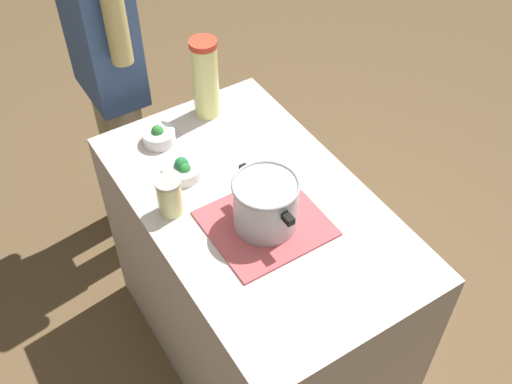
% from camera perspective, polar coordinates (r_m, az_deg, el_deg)
% --- Properties ---
extents(ground_plane, '(8.00, 8.00, 0.00)m').
position_cam_1_polar(ground_plane, '(2.76, 0.00, -14.01)').
color(ground_plane, brown).
extents(counter_slab, '(1.19, 0.71, 0.92)m').
position_cam_1_polar(counter_slab, '(2.37, 0.00, -8.51)').
color(counter_slab, beige).
rests_on(counter_slab, ground_plane).
extents(dish_cloth, '(0.33, 0.36, 0.01)m').
position_cam_1_polar(dish_cloth, '(1.95, 0.87, -2.92)').
color(dish_cloth, '#B94D53').
rests_on(dish_cloth, counter_slab).
extents(cooking_pot, '(0.28, 0.21, 0.18)m').
position_cam_1_polar(cooking_pot, '(1.88, 0.90, -1.02)').
color(cooking_pot, '#B7B7BC').
rests_on(cooking_pot, dish_cloth).
extents(lemonade_pitcher, '(0.10, 0.10, 0.32)m').
position_cam_1_polar(lemonade_pitcher, '(2.27, -4.73, 10.48)').
color(lemonade_pitcher, '#EDF18F').
rests_on(lemonade_pitcher, counter_slab).
extents(mason_jar, '(0.08, 0.08, 0.14)m').
position_cam_1_polar(mason_jar, '(1.96, -8.03, -0.37)').
color(mason_jar, '#E7EB9F').
rests_on(mason_jar, counter_slab).
extents(broccoli_bowl_front, '(0.14, 0.14, 0.08)m').
position_cam_1_polar(broccoli_bowl_front, '(2.10, -6.83, 2.11)').
color(broccoli_bowl_front, silver).
rests_on(broccoli_bowl_front, counter_slab).
extents(broccoli_bowl_center, '(0.12, 0.12, 0.07)m').
position_cam_1_polar(broccoli_bowl_center, '(2.24, -9.03, 5.18)').
color(broccoli_bowl_center, silver).
rests_on(broccoli_bowl_center, counter_slab).
extents(person_cook, '(0.50, 0.20, 1.62)m').
position_cam_1_polar(person_cook, '(2.62, -13.34, 9.86)').
color(person_cook, tan).
rests_on(person_cook, ground_plane).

